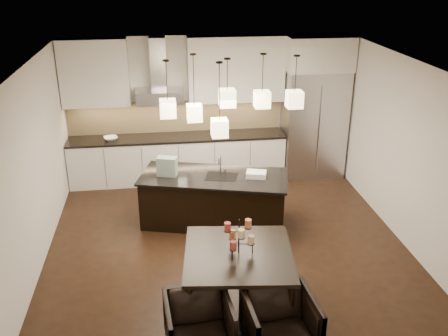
{
  "coord_description": "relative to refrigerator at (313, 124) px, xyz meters",
  "views": [
    {
      "loc": [
        -0.94,
        -6.82,
        4.17
      ],
      "look_at": [
        0.0,
        0.2,
        1.15
      ],
      "focal_mm": 40.0,
      "sensor_mm": 36.0,
      "label": 1
    }
  ],
  "objects": [
    {
      "name": "candle_d",
      "position": [
        -2.04,
        -3.95,
        0.08
      ],
      "size": [
        0.09,
        0.09,
        0.11
      ],
      "primitive_type": "cylinder",
      "rotation": [
        0.0,
        0.0,
        -0.11
      ],
      "color": "#BE673B",
      "rests_on": "candelabra"
    },
    {
      "name": "candle_f",
      "position": [
        -2.16,
        -4.17,
        0.08
      ],
      "size": [
        0.09,
        0.09,
        0.11
      ],
      "primitive_type": "cylinder",
      "rotation": [
        0.0,
        0.0,
        -0.11
      ],
      "color": "#EBBD90",
      "rests_on": "candelabra"
    },
    {
      "name": "candle_a",
      "position": [
        -2.02,
        -4.05,
        -0.09
      ],
      "size": [
        0.09,
        0.09,
        0.11
      ],
      "primitive_type": "cylinder",
      "rotation": [
        0.0,
        0.0,
        -0.11
      ],
      "color": "#EBBD90",
      "rests_on": "candelabra"
    },
    {
      "name": "island_body",
      "position": [
        -2.21,
        -1.8,
        -0.67
      ],
      "size": [
        2.49,
        1.51,
        0.82
      ],
      "primitive_type": "cube",
      "rotation": [
        0.0,
        0.0,
        -0.27
      ],
      "color": "black",
      "rests_on": "floor"
    },
    {
      "name": "pendant_b",
      "position": [
        -2.49,
        -1.55,
        0.79
      ],
      "size": [
        0.24,
        0.24,
        0.26
      ],
      "primitive_type": "cube",
      "color": "#FDE7AC",
      "rests_on": "ceiling"
    },
    {
      "name": "fruit_bowl",
      "position": [
        -4.0,
        0.0,
        -0.12
      ],
      "size": [
        0.31,
        0.31,
        0.06
      ],
      "primitive_type": "imported",
      "rotation": [
        0.0,
        0.0,
        0.24
      ],
      "color": "silver",
      "rests_on": "countertop"
    },
    {
      "name": "pendant_c",
      "position": [
        -2.02,
        -1.97,
        1.13
      ],
      "size": [
        0.24,
        0.24,
        0.26
      ],
      "primitive_type": "cube",
      "color": "#FDE7AC",
      "rests_on": "ceiling"
    },
    {
      "name": "tote_bag",
      "position": [
        -2.97,
        -1.67,
        -0.06
      ],
      "size": [
        0.35,
        0.25,
        0.32
      ],
      "primitive_type": "cube",
      "rotation": [
        0.0,
        0.0,
        -0.27
      ],
      "color": "#1C4B39",
      "rests_on": "island_top"
    },
    {
      "name": "candelabra",
      "position": [
        -2.16,
        -4.03,
        -0.04
      ],
      "size": [
        0.42,
        0.42,
        0.47
      ],
      "primitive_type": null,
      "rotation": [
        0.0,
        0.0,
        -0.11
      ],
      "color": "black",
      "rests_on": "dining_table"
    },
    {
      "name": "backsplash",
      "position": [
        -2.73,
        0.35,
        0.16
      ],
      "size": [
        4.21,
        0.02,
        0.63
      ],
      "primitive_type": "cube",
      "color": "tan",
      "rests_on": "countertop"
    },
    {
      "name": "armchair_right",
      "position": [
        -1.82,
        -4.87,
        -0.71
      ],
      "size": [
        0.83,
        0.85,
        0.72
      ],
      "primitive_type": "imported",
      "rotation": [
        0.0,
        0.0,
        0.07
      ],
      "color": "black",
      "rests_on": "floor"
    },
    {
      "name": "candle_e",
      "position": [
        -2.3,
        -3.99,
        0.08
      ],
      "size": [
        0.09,
        0.09,
        0.11
      ],
      "primitive_type": "cylinder",
      "rotation": [
        0.0,
        0.0,
        -0.11
      ],
      "color": "#993530",
      "rests_on": "candelabra"
    },
    {
      "name": "ceiling",
      "position": [
        -2.1,
        -2.38,
        1.73
      ],
      "size": [
        5.5,
        5.5,
        0.02
      ],
      "primitive_type": "cube",
      "color": "white",
      "rests_on": "wall_back"
    },
    {
      "name": "pendant_d",
      "position": [
        -1.42,
        -1.66,
        1.0
      ],
      "size": [
        0.24,
        0.24,
        0.26
      ],
      "primitive_type": "cube",
      "color": "#FDE7AC",
      "rests_on": "ceiling"
    },
    {
      "name": "candle_c",
      "position": [
        -2.25,
        -4.15,
        -0.09
      ],
      "size": [
        0.09,
        0.09,
        0.11
      ],
      "primitive_type": "cylinder",
      "rotation": [
        0.0,
        0.0,
        -0.11
      ],
      "color": "#993530",
      "rests_on": "candelabra"
    },
    {
      "name": "pendant_f",
      "position": [
        -2.17,
        -2.23,
        0.75
      ],
      "size": [
        0.24,
        0.24,
        0.26
      ],
      "primitive_type": "cube",
      "color": "#FDE7AC",
      "rests_on": "ceiling"
    },
    {
      "name": "hood_chimney",
      "position": [
        -3.03,
        0.21,
        1.24
      ],
      "size": [
        0.3,
        0.28,
        0.96
      ],
      "primitive_type": "cube",
      "color": "#B7B7BA",
      "rests_on": "hood_canopy"
    },
    {
      "name": "floor",
      "position": [
        -2.1,
        -2.38,
        -1.08
      ],
      "size": [
        5.5,
        5.5,
        0.02
      ],
      "primitive_type": "cube",
      "color": "black",
      "rests_on": "ground"
    },
    {
      "name": "food_container",
      "position": [
        -1.54,
        -1.94,
        -0.17
      ],
      "size": [
        0.36,
        0.3,
        0.09
      ],
      "primitive_type": "cube",
      "rotation": [
        0.0,
        0.0,
        -0.27
      ],
      "color": "silver",
      "rests_on": "island_top"
    },
    {
      "name": "fridge_panel",
      "position": [
        0.0,
        0.0,
        1.4
      ],
      "size": [
        1.26,
        0.72,
        0.65
      ],
      "primitive_type": "cube",
      "color": "silver",
      "rests_on": "refrigerator"
    },
    {
      "name": "candle_b",
      "position": [
        -2.22,
        -3.9,
        -0.09
      ],
      "size": [
        0.09,
        0.09,
        0.11
      ],
      "primitive_type": "cylinder",
      "rotation": [
        0.0,
        0.0,
        -0.11
      ],
      "color": "#BE673B",
      "rests_on": "candelabra"
    },
    {
      "name": "upper_cab_right",
      "position": [
        -1.55,
        0.19,
        1.1
      ],
      "size": [
        1.85,
        0.35,
        1.25
      ],
      "primitive_type": "cube",
      "color": "silver",
      "rests_on": "wall_back"
    },
    {
      "name": "hood_canopy",
      "position": [
        -3.03,
        0.1,
        0.65
      ],
      "size": [
        0.9,
        0.52,
        0.24
      ],
      "primitive_type": "cube",
      "color": "#B7B7BA",
      "rests_on": "wall_back"
    },
    {
      "name": "pendant_a",
      "position": [
        -2.92,
        -2.0,
        1.01
      ],
      "size": [
        0.24,
        0.24,
        0.26
      ],
      "primitive_type": "cube",
      "color": "#FDE7AC",
      "rests_on": "ceiling"
    },
    {
      "name": "refrigerator",
      "position": [
        0.0,
        0.0,
        0.0
      ],
      "size": [
        1.2,
        0.72,
        2.15
      ],
      "primitive_type": "cube",
      "color": "#B7B7BA",
      "rests_on": "floor"
    },
    {
      "name": "island_top",
      "position": [
        -2.21,
        -1.8,
        -0.24
      ],
      "size": [
        2.58,
        1.6,
        0.04
      ],
      "primitive_type": "cube",
      "rotation": [
        0.0,
        0.0,
        -0.27
      ],
      "color": "black",
      "rests_on": "island_body"
    },
    {
      "name": "wall_left",
      "position": [
        -4.86,
        -2.38,
        0.32
      ],
      "size": [
        0.02,
        5.5,
        2.8
      ],
      "primitive_type": "cube",
      "color": "silver",
      "rests_on": "ground"
    },
    {
      "name": "lower_cabinets",
      "position": [
        -2.73,
        0.05,
        -0.64
      ],
      "size": [
        4.21,
        0.62,
        0.88
      ],
      "primitive_type": "cube",
      "color": "silver",
      "rests_on": "floor"
    },
    {
      "name": "dining_table",
      "position": [
        -2.16,
        -4.03,
        -0.68
      ],
      "size": [
        1.47,
        1.47,
        0.8
      ],
      "primitive_type": null,
      "rotation": [
        0.0,
        0.0,
        -0.11
      ],
      "color": "black",
      "rests_on": "floor"
    },
    {
      "name": "wall_back",
      "position": [
        -2.1,
        0.38,
        0.32
      ],
      "size": [
        5.5,
        0.02,
        2.8
      ],
      "primitive_type": "cube",
      "color": "silver",
      "rests_on": "ground"
    },
    {
      "name": "upper_cab_left",
      "position": [
        -4.2,
        0.19,
        1.1
      ],
      "size": [
        1.25,
        0.35,
        1.25
      ],
      "primitive_type": "cube",
      "color": "silver",
      "rests_on": "wall_back"
    },
    {
      "name": "pendant_e",
      "position": [
        -0.95,
        -1.87,
        1.04
      ],
      "size": [
        0.24,
        0.24,
        0.26
      ],
      "primitive_type": "cube",
      "color": "#FDE7AC",
      "rests_on": "ceiling"
    },
    {
      "name": "armchair_left",
      "position": [
        -2.73,
        -4.77,
        -0.73
      ],
      "size": [
        0.79,
        0.81,
        0.69
      ],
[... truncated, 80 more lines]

